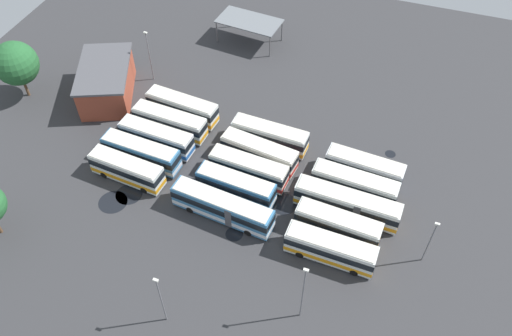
{
  "coord_description": "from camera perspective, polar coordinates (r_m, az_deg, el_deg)",
  "views": [
    {
      "loc": [
        -16.58,
        43.34,
        53.98
      ],
      "look_at": [
        -1.12,
        -0.77,
        1.6
      ],
      "focal_mm": 36.43,
      "sensor_mm": 36.0,
      "label": 1
    }
  ],
  "objects": [
    {
      "name": "bus_row2_slot2",
      "position": [
        75.13,
        -10.87,
        3.32
      ],
      "size": [
        11.01,
        3.42,
        3.64
      ],
      "color": "silver",
      "rests_on": "ground_plane"
    },
    {
      "name": "puddle_centre_drain",
      "position": [
        76.6,
        14.53,
        1.5
      ],
      "size": [
        1.52,
        1.52,
        0.01
      ],
      "primitive_type": "cylinder",
      "color": "black",
      "rests_on": "ground_plane"
    },
    {
      "name": "ground_plane",
      "position": [
        71.19,
        -1.05,
        -1.07
      ],
      "size": [
        106.11,
        106.11,
        0.0
      ],
      "primitive_type": "plane",
      "color": "#333335"
    },
    {
      "name": "lamp_post_near_entrance",
      "position": [
        63.2,
        18.57,
        -7.55
      ],
      "size": [
        0.56,
        0.28,
        7.46
      ],
      "color": "slate",
      "rests_on": "ground_plane"
    },
    {
      "name": "lamp_post_by_building",
      "position": [
        85.39,
        -11.63,
        12.13
      ],
      "size": [
        0.56,
        0.28,
        9.0
      ],
      "color": "slate",
      "rests_on": "ground_plane"
    },
    {
      "name": "puddle_back_corner",
      "position": [
        71.34,
        -13.77,
        -2.82
      ],
      "size": [
        3.6,
        3.6,
        0.01
      ],
      "primitive_type": "cylinder",
      "color": "black",
      "rests_on": "ground_plane"
    },
    {
      "name": "bus_row2_slot0",
      "position": [
        79.25,
        -8.1,
        6.63
      ],
      "size": [
        11.33,
        3.78,
        3.64
      ],
      "color": "silver",
      "rests_on": "ground_plane"
    },
    {
      "name": "bus_row1_slot2",
      "position": [
        69.69,
        -0.82,
        -0.09
      ],
      "size": [
        10.88,
        3.46,
        3.64
      ],
      "color": "silver",
      "rests_on": "ground_plane"
    },
    {
      "name": "lamp_post_mid_lot",
      "position": [
        56.41,
        -10.39,
        -13.93
      ],
      "size": [
        0.56,
        0.28,
        8.69
      ],
      "color": "slate",
      "rests_on": "ground_plane"
    },
    {
      "name": "maintenance_shelter",
      "position": [
        93.15,
        -0.75,
        15.79
      ],
      "size": [
        11.36,
        6.84,
        4.18
      ],
      "color": "slate",
      "rests_on": "ground_plane"
    },
    {
      "name": "bus_row1_slot0",
      "position": [
        74.03,
        1.51,
        3.55
      ],
      "size": [
        11.12,
        3.26,
        3.64
      ],
      "color": "silver",
      "rests_on": "ground_plane"
    },
    {
      "name": "bus_row2_slot1",
      "position": [
        77.13,
        -9.43,
        5.02
      ],
      "size": [
        11.24,
        3.42,
        3.64
      ],
      "color": "silver",
      "rests_on": "ground_plane"
    },
    {
      "name": "lamp_post_far_corner",
      "position": [
        55.51,
        5.19,
        -13.38
      ],
      "size": [
        0.56,
        0.28,
        9.75
      ],
      "color": "slate",
      "rests_on": "ground_plane"
    },
    {
      "name": "bus_row2_slot3",
      "position": [
        73.43,
        -12.49,
        1.65
      ],
      "size": [
        11.38,
        3.41,
        3.64
      ],
      "color": "teal",
      "rests_on": "ground_plane"
    },
    {
      "name": "tree_south_edge",
      "position": [
        87.57,
        -24.87,
        10.38
      ],
      "size": [
        6.74,
        6.74,
        9.55
      ],
      "color": "brown",
      "rests_on": "ground_plane"
    },
    {
      "name": "puddle_near_shelter",
      "position": [
        68.39,
        3.01,
        -3.95
      ],
      "size": [
        3.67,
        3.67,
        0.01
      ],
      "primitive_type": "cylinder",
      "color": "black",
      "rests_on": "ground_plane"
    },
    {
      "name": "bus_row0_slot4",
      "position": [
        62.62,
        8.17,
        -8.77
      ],
      "size": [
        10.94,
        3.06,
        3.64
      ],
      "color": "silver",
      "rests_on": "ground_plane"
    },
    {
      "name": "puddle_between_rows",
      "position": [
        65.53,
        -2.41,
        -7.27
      ],
      "size": [
        2.23,
        2.23,
        0.01
      ],
      "primitive_type": "cylinder",
      "color": "black",
      "rests_on": "ground_plane"
    },
    {
      "name": "puddle_front_lane",
      "position": [
        71.03,
        -15.44,
        -3.63
      ],
      "size": [
        3.84,
        3.84,
        0.01
      ],
      "primitive_type": "cylinder",
      "color": "black",
      "rests_on": "ground_plane"
    },
    {
      "name": "bus_row1_slot4",
      "position": [
        65.66,
        -3.67,
        -4.34
      ],
      "size": [
        13.7,
        4.05,
        3.64
      ],
      "color": "teal",
      "rests_on": "ground_plane"
    },
    {
      "name": "bus_row1_slot1",
      "position": [
        71.73,
        0.35,
        1.72
      ],
      "size": [
        11.12,
        4.15,
        3.64
      ],
      "color": "silver",
      "rests_on": "ground_plane"
    },
    {
      "name": "bus_row1_slot3",
      "position": [
        67.72,
        -2.21,
        -2.04
      ],
      "size": [
        10.69,
        3.51,
        3.64
      ],
      "color": "teal",
      "rests_on": "ground_plane"
    },
    {
      "name": "bus_row0_slot2",
      "position": [
        66.9,
        10.01,
        -3.88
      ],
      "size": [
        13.61,
        3.3,
        3.64
      ],
      "color": "silver",
      "rests_on": "ground_plane"
    },
    {
      "name": "bus_row2_slot4",
      "position": [
        71.74,
        -13.99,
        -0.15
      ],
      "size": [
        10.63,
        3.59,
        3.64
      ],
      "color": "silver",
      "rests_on": "ground_plane"
    },
    {
      "name": "depot_building",
      "position": [
        84.98,
        -16.1,
        9.09
      ],
      "size": [
        11.96,
        14.67,
        5.48
      ],
      "color": "#99422D",
      "rests_on": "ground_plane"
    },
    {
      "name": "bus_row0_slot3",
      "position": [
        64.72,
        8.98,
        -6.18
      ],
      "size": [
        10.73,
        3.4,
        3.64
      ],
      "color": "silver",
      "rests_on": "ground_plane"
    },
    {
      "name": "bus_row0_slot0",
      "position": [
        71.31,
        11.8,
        0.02
      ],
      "size": [
        10.66,
        3.48,
        3.64
      ],
      "color": "silver",
      "rests_on": "ground_plane"
    },
    {
      "name": "bus_row0_slot1",
      "position": [
        69.1,
        10.76,
        -1.79
      ],
      "size": [
        11.42,
        3.37,
        3.64
      ],
      "color": "silver",
      "rests_on": "ground_plane"
    }
  ]
}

